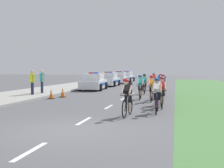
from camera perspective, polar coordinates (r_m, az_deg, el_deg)
name	(u,v)px	position (r m, az deg, el deg)	size (l,w,h in m)	color
ground_plane	(67,131)	(9.14, -8.86, -9.06)	(160.00, 160.00, 0.00)	#56565B
sidewalk_slab	(45,91)	(24.83, -13.14, -1.33)	(4.83, 60.00, 0.12)	#A3A099
kerb_edge	(71,91)	(23.91, -8.09, -1.43)	(0.16, 60.00, 0.13)	#9E9E99
grass_verge	(224,95)	(22.67, 21.21, -2.00)	(7.00, 60.00, 0.01)	#4C7F42
lane_markings_centre	(123,99)	(18.40, 2.18, -2.93)	(0.14, 25.60, 0.01)	white
cyclist_lead	(127,97)	(11.58, 3.06, -2.54)	(0.44, 1.72, 1.56)	black
cyclist_second	(157,95)	(12.60, 8.88, -2.13)	(0.42, 1.72, 1.56)	black
cyclist_third	(162,92)	(14.33, 9.77, -1.51)	(0.44, 1.72, 1.56)	black
cyclist_fourth	(160,90)	(15.36, 9.41, -1.21)	(0.42, 1.72, 1.56)	black
cyclist_fifth	(152,88)	(16.94, 7.85, -0.81)	(0.42, 1.72, 1.56)	black
cyclist_sixth	(140,87)	(18.01, 5.61, -0.57)	(0.43, 1.72, 1.56)	black
cyclist_seventh	(164,85)	(20.33, 10.19, -0.19)	(0.44, 1.72, 1.56)	black
cyclist_eighth	(160,86)	(18.59, 9.47, -0.48)	(0.43, 1.72, 1.56)	black
cyclist_ninth	(144,84)	(21.89, 6.42, 0.06)	(0.44, 1.72, 1.56)	black
cyclist_tenth	(161,83)	(22.54, 9.66, 0.13)	(0.44, 1.72, 1.56)	black
cyclist_eleventh	(154,81)	(26.19, 8.25, 0.53)	(0.42, 1.72, 1.56)	black
police_car_nearest	(94,82)	(26.14, -3.65, 0.32)	(2.23, 4.51, 1.59)	white
police_car_second	(109,80)	(31.98, -0.65, 0.82)	(2.04, 4.42, 1.59)	silver
police_car_third	(119,78)	(37.79, 1.40, 1.16)	(2.17, 4.48, 1.59)	silver
police_car_furthest	(126,77)	(43.33, 2.82, 1.39)	(2.17, 4.48, 1.59)	silver
traffic_cone_near	(51,94)	(18.71, -11.92, -1.94)	(0.36, 0.36, 0.64)	black
traffic_cone_mid	(63,93)	(19.61, -9.72, -1.69)	(0.36, 0.36, 0.64)	black
spectator_closest	(32,81)	(20.76, -15.47, 0.63)	(0.45, 0.40, 1.68)	#23284C
spectator_middle	(42,80)	(21.95, -13.67, 0.78)	(0.42, 0.43, 1.68)	#23284C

